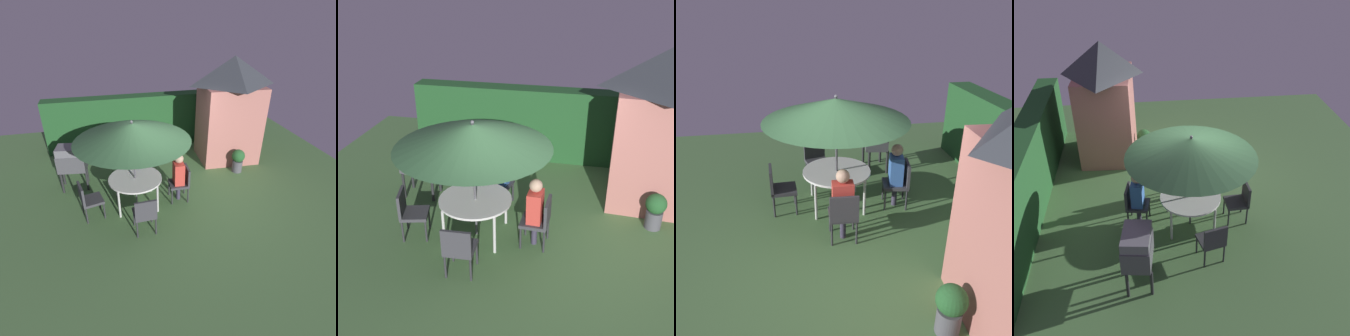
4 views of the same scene
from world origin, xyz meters
TOP-DOWN VIEW (x-y plane):
  - ground_plane at (0.00, 0.00)m, footprint 11.00×11.00m
  - hedge_backdrop at (0.00, 3.50)m, footprint 6.94×0.54m
  - garden_shed at (2.09, 1.86)m, footprint 1.89×1.54m
  - patio_table at (-1.05, 0.04)m, footprint 1.26×1.26m
  - patio_umbrella at (-1.05, 0.04)m, footprint 2.59×2.59m
  - bbq_grill at (-2.53, 1.16)m, footprint 0.76×0.59m
  - chair_near_shed at (0.09, -0.02)m, footprint 0.49×0.48m
  - chair_far_side at (-0.85, 1.22)m, footprint 0.53×0.53m
  - chair_toward_hedge at (-2.17, -0.23)m, footprint 0.56×0.56m
  - chair_toward_house at (-1.01, -1.04)m, footprint 0.48×0.48m
  - potted_plant_by_shed at (2.06, 0.92)m, footprint 0.38×0.38m
  - person_in_red at (0.00, -0.01)m, footprint 0.26×0.35m
  - person_in_blue at (-0.87, 1.13)m, footprint 0.37×0.29m

SIDE VIEW (x-z plane):
  - ground_plane at x=0.00m, z-range 0.00..0.00m
  - potted_plant_by_shed at x=2.06m, z-range 0.04..0.73m
  - chair_near_shed at x=0.09m, z-range 0.07..0.97m
  - chair_far_side at x=-0.85m, z-range 0.07..0.97m
  - chair_toward_hedge at x=-2.17m, z-range 0.07..0.97m
  - chair_toward_house at x=-1.01m, z-range 0.07..0.97m
  - patio_table at x=-1.05m, z-range 0.31..1.05m
  - person_in_red at x=0.00m, z-range 0.15..1.41m
  - person_in_blue at x=-0.87m, z-range 0.15..1.41m
  - bbq_grill at x=-2.53m, z-range 0.25..1.45m
  - hedge_backdrop at x=0.00m, z-range 0.00..1.74m
  - garden_shed at x=2.09m, z-range 0.03..3.14m
  - patio_umbrella at x=-1.05m, z-range 0.82..2.99m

